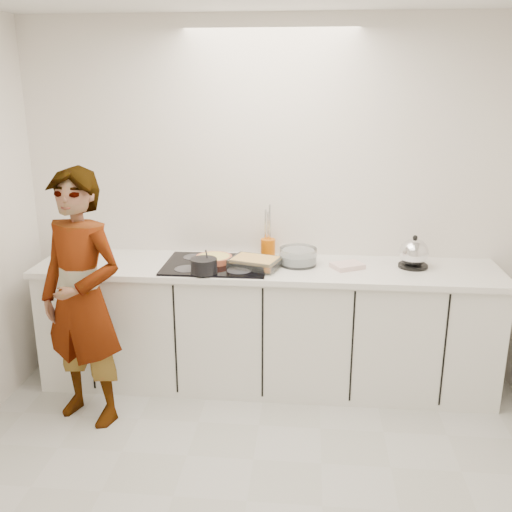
# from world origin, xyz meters

# --- Properties ---
(floor) EXTENTS (3.60, 3.20, 0.00)m
(floor) POSITION_xyz_m (0.00, 0.00, 0.00)
(floor) COLOR #BCBCB7
(floor) RESTS_ON ground
(wall_back) EXTENTS (3.60, 0.00, 2.60)m
(wall_back) POSITION_xyz_m (0.00, 1.60, 1.30)
(wall_back) COLOR white
(wall_back) RESTS_ON ground
(base_cabinets) EXTENTS (3.20, 0.58, 0.87)m
(base_cabinets) POSITION_xyz_m (0.00, 1.28, 0.43)
(base_cabinets) COLOR silver
(base_cabinets) RESTS_ON floor
(countertop) EXTENTS (3.24, 0.64, 0.04)m
(countertop) POSITION_xyz_m (0.00, 1.28, 0.89)
(countertop) COLOR white
(countertop) RESTS_ON base_cabinets
(hob) EXTENTS (0.72, 0.54, 0.01)m
(hob) POSITION_xyz_m (-0.35, 1.26, 0.92)
(hob) COLOR black
(hob) RESTS_ON countertop
(tart_dish) EXTENTS (0.32, 0.32, 0.04)m
(tart_dish) POSITION_xyz_m (-0.37, 1.30, 0.95)
(tart_dish) COLOR #C05A3A
(tart_dish) RESTS_ON hob
(saucepan) EXTENTS (0.23, 0.23, 0.17)m
(saucepan) POSITION_xyz_m (-0.40, 1.05, 0.97)
(saucepan) COLOR black
(saucepan) RESTS_ON hob
(baking_dish) EXTENTS (0.38, 0.33, 0.06)m
(baking_dish) POSITION_xyz_m (-0.07, 1.21, 0.96)
(baking_dish) COLOR silver
(baking_dish) RESTS_ON hob
(mixing_bowl) EXTENTS (0.35, 0.35, 0.12)m
(mixing_bowl) POSITION_xyz_m (0.22, 1.33, 0.97)
(mixing_bowl) COLOR silver
(mixing_bowl) RESTS_ON countertop
(tea_towel) EXTENTS (0.25, 0.23, 0.03)m
(tea_towel) POSITION_xyz_m (0.56, 1.28, 0.93)
(tea_towel) COLOR white
(tea_towel) RESTS_ON countertop
(kettle) EXTENTS (0.25, 0.25, 0.23)m
(kettle) POSITION_xyz_m (1.02, 1.34, 1.01)
(kettle) COLOR black
(kettle) RESTS_ON countertop
(utensil_crock) EXTENTS (0.12, 0.12, 0.13)m
(utensil_crock) POSITION_xyz_m (-0.00, 1.51, 0.98)
(utensil_crock) COLOR #DA6106
(utensil_crock) RESTS_ON countertop
(cook) EXTENTS (0.70, 0.58, 1.66)m
(cook) POSITION_xyz_m (-1.12, 0.73, 0.83)
(cook) COLOR silver
(cook) RESTS_ON floor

